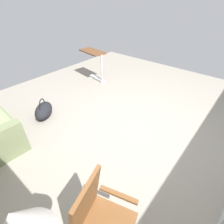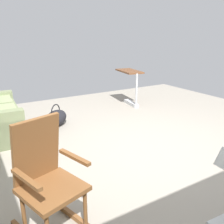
{
  "view_description": "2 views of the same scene",
  "coord_description": "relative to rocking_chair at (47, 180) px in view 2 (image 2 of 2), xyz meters",
  "views": [
    {
      "loc": [
        -1.35,
        2.27,
        2.26
      ],
      "look_at": [
        0.07,
        0.57,
        0.68
      ],
      "focal_mm": 27.6,
      "sensor_mm": 36.0,
      "label": 1
    },
    {
      "loc": [
        -2.65,
        2.27,
        1.71
      ],
      "look_at": [
        0.19,
        0.55,
        0.64
      ],
      "focal_mm": 39.33,
      "sensor_mm": 36.0,
      "label": 2
    }
  ],
  "objects": [
    {
      "name": "duffel_bag",
      "position": [
        2.52,
        -0.91,
        -0.35
      ],
      "size": [
        0.6,
        0.64,
        0.43
      ],
      "color": "black",
      "rests_on": "ground"
    },
    {
      "name": "overbed_table",
      "position": [
        3.01,
        -2.99,
        0.03
      ],
      "size": [
        0.87,
        0.51,
        0.84
      ],
      "color": "#B2B5BA",
      "rests_on": "ground"
    },
    {
      "name": "rocking_chair",
      "position": [
        0.0,
        0.0,
        0.0
      ],
      "size": [
        0.86,
        0.67,
        1.05
      ],
      "color": "brown",
      "rests_on": "ground"
    },
    {
      "name": "ground_plane",
      "position": [
        0.81,
        -1.81,
        -0.5
      ],
      "size": [
        7.38,
        7.38,
        0.0
      ],
      "primitive_type": "plane",
      "color": "gray"
    }
  ]
}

